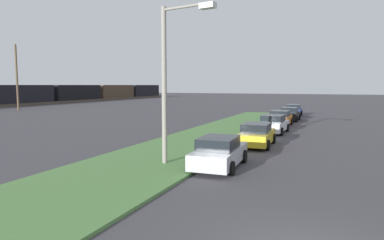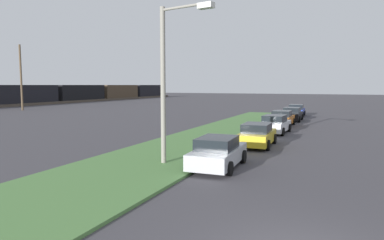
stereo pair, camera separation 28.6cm
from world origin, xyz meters
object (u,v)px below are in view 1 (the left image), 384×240
object	(u,v)px
parked_car_silver	(219,153)
parked_car_white	(273,124)
parked_car_orange	(280,118)
distant_utility_pole	(17,78)
parked_car_yellow	(257,135)
parked_car_blue	(293,110)
streetlight	(170,74)
parked_car_black	(290,114)

from	to	relation	value
parked_car_silver	parked_car_white	world-z (taller)	same
parked_car_orange	distant_utility_pole	distance (m)	40.57
parked_car_yellow	parked_car_orange	bearing A→B (deg)	-0.59
parked_car_silver	parked_car_white	size ratio (longest dim) A/B	1.00
parked_car_yellow	parked_car_blue	xyz separation A→B (m)	(23.05, 0.35, 0.00)
parked_car_yellow	parked_car_white	distance (m)	6.55
streetlight	parked_car_orange	bearing A→B (deg)	-6.93
parked_car_orange	distant_utility_pole	xyz separation A→B (m)	(4.90, 40.04, 4.28)
parked_car_yellow	parked_car_blue	bearing A→B (deg)	-1.23
parked_car_silver	parked_car_black	world-z (taller)	same
parked_car_yellow	streetlight	size ratio (longest dim) A/B	0.58
parked_car_silver	parked_car_orange	size ratio (longest dim) A/B	1.02
streetlight	distant_utility_pole	xyz separation A→B (m)	(23.83, 37.74, 0.61)
streetlight	distant_utility_pole	bearing A→B (deg)	57.73
parked_car_yellow	distant_utility_pole	bearing A→B (deg)	65.36
parked_car_silver	parked_car_blue	bearing A→B (deg)	-2.75
parked_car_black	streetlight	size ratio (longest dim) A/B	0.57
parked_car_black	parked_car_blue	xyz separation A→B (m)	(5.96, 0.28, 0.00)
parked_car_yellow	parked_car_black	distance (m)	17.09
parked_car_yellow	parked_car_black	bearing A→B (deg)	-1.85
parked_car_black	parked_car_blue	bearing A→B (deg)	2.66
parked_car_white	parked_car_blue	size ratio (longest dim) A/B	1.00
parked_car_orange	parked_car_black	bearing A→B (deg)	-2.66
parked_car_yellow	streetlight	xyz separation A→B (m)	(-7.08, 2.61, 3.67)
parked_car_silver	parked_car_black	distance (m)	23.55
parked_car_silver	parked_car_blue	distance (m)	29.51
parked_car_silver	streetlight	bearing A→B (deg)	102.93
streetlight	distant_utility_pole	size ratio (longest dim) A/B	0.75
streetlight	parked_car_black	bearing A→B (deg)	-6.00
parked_car_white	streetlight	bearing A→B (deg)	171.62
parked_car_blue	parked_car_yellow	bearing A→B (deg)	178.99
parked_car_blue	distant_utility_pole	world-z (taller)	distant_utility_pole
parked_car_white	parked_car_black	world-z (taller)	same
parked_car_blue	streetlight	distance (m)	30.44
parked_car_silver	parked_car_blue	xyz separation A→B (m)	(29.51, -0.02, 0.00)
streetlight	parked_car_silver	bearing A→B (deg)	-74.37
parked_car_yellow	streetlight	world-z (taller)	streetlight
parked_car_white	streetlight	xyz separation A→B (m)	(-13.63, 2.56, 3.67)
parked_car_yellow	distant_utility_pole	size ratio (longest dim) A/B	0.44
parked_car_black	parked_car_orange	bearing A→B (deg)	177.39
parked_car_blue	distant_utility_pole	distance (m)	40.72
parked_car_white	distant_utility_pole	xyz separation A→B (m)	(10.20, 40.30, 4.28)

